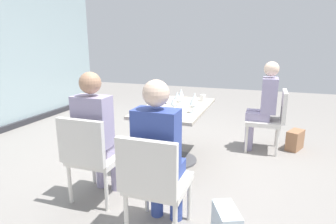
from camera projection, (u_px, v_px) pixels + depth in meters
ground_plane at (175, 161)px, 3.72m from camera, size 12.00×12.00×0.00m
dining_table_main at (175, 122)px, 3.59m from camera, size 1.30×0.76×0.73m
chair_front_right at (271, 117)px, 3.95m from camera, size 0.46×0.50×0.87m
chair_side_end at (154, 180)px, 2.16m from camera, size 0.50×0.46×0.87m
chair_far_left at (92, 154)px, 2.67m from camera, size 0.50×0.46×0.87m
person_front_right at (264, 102)px, 3.94m from camera, size 0.34×0.39×1.26m
person_side_end at (159, 150)px, 2.21m from camera, size 0.39×0.34×1.26m
person_far_left at (97, 130)px, 2.72m from camera, size 0.39×0.34×1.26m
wine_glass_0 at (177, 96)px, 3.54m from camera, size 0.07×0.07×0.18m
wine_glass_1 at (173, 101)px, 3.21m from camera, size 0.07×0.07×0.18m
wine_glass_2 at (193, 101)px, 3.21m from camera, size 0.07×0.07×0.18m
wine_glass_3 at (181, 92)px, 3.76m from camera, size 0.07×0.07×0.18m
wine_glass_4 at (195, 97)px, 3.47m from camera, size 0.07×0.07×0.18m
coffee_cup at (203, 98)px, 3.84m from camera, size 0.08×0.08×0.09m
cell_phone_on_table at (161, 103)px, 3.73m from camera, size 0.13×0.16×0.01m
handbag_0 at (295, 140)px, 4.08m from camera, size 0.34×0.27×0.28m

